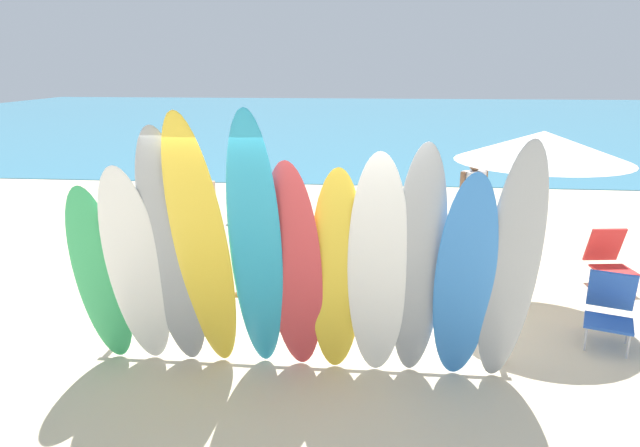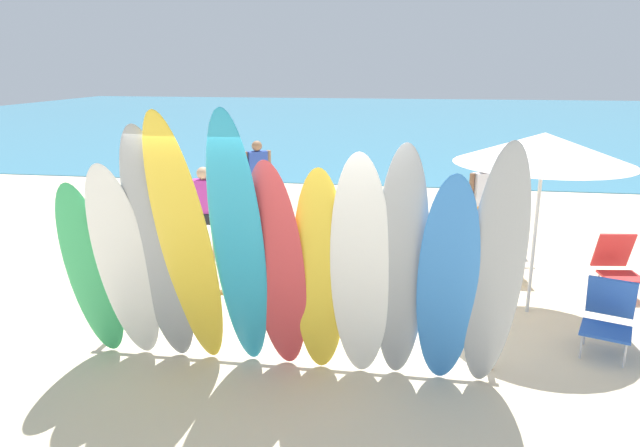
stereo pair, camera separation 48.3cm
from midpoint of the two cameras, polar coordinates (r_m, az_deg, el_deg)
name	(u,v)px [view 2 (the right image)]	position (r m, az deg, el deg)	size (l,w,h in m)	color
ground	(375,158)	(19.90, 6.13, 6.50)	(60.00, 60.00, 0.00)	beige
ocean_water	(392,118)	(35.00, 7.51, 10.32)	(60.00, 40.00, 0.02)	teal
surfboard_rack	(290,305)	(6.24, -0.79, -8.08)	(4.37, 0.07, 0.70)	brown
surfboard_green_0	(92,274)	(6.22, -19.64, -4.73)	(0.51, 0.07, 2.11)	#38B266
surfboard_white_1	(125,267)	(5.99, -16.61, -4.22)	(0.57, 0.07, 2.33)	white
surfboard_grey_2	(160,253)	(5.76, -13.30, -2.89)	(0.55, 0.07, 2.69)	#999EA3
surfboard_yellow_3	(187,250)	(5.56, -10.65, -2.64)	(0.53, 0.08, 2.87)	yellow
surfboard_teal_4	(239,251)	(5.44, -5.50, -2.73)	(0.49, 0.08, 2.89)	#289EC6
surfboard_red_5	(278,272)	(5.55, -1.69, -4.82)	(0.54, 0.06, 2.37)	#D13D42
surfboard_yellow_6	(320,276)	(5.55, 2.50, -5.26)	(0.52, 0.06, 2.27)	yellow
surfboard_white_7	(360,272)	(5.45, 6.57, -4.86)	(0.58, 0.06, 2.43)	white
surfboard_grey_8	(401,270)	(5.45, 10.53, -4.53)	(0.50, 0.08, 2.52)	#999EA3
surfboard_blue_9	(447,286)	(5.48, 14.98, -6.03)	(0.55, 0.06, 2.29)	#337AD1
surfboard_grey_10	(495,274)	(5.50, 19.36, -4.78)	(0.51, 0.08, 2.57)	#999EA3
beachgoer_near_rack	(483,197)	(10.44, 17.10, 2.53)	(0.51, 0.34, 1.49)	brown
beachgoer_midbeach	(205,206)	(9.43, -9.91, 1.71)	(0.57, 0.24, 1.51)	tan
beachgoer_strolling	(258,173)	(12.02, -5.05, 5.02)	(0.51, 0.39, 1.57)	#9E704C
beach_chair_red	(510,250)	(9.05, 19.82, -2.53)	(0.57, 0.79, 0.79)	#B7B7BC
beach_chair_blue	(617,263)	(9.05, 28.73, -3.46)	(0.58, 0.71, 0.83)	#B7B7BC
beach_chair_striped	(609,313)	(7.26, 28.43, -7.87)	(0.71, 0.82, 0.82)	#B7B7BC
beach_umbrella	(544,148)	(7.49, 23.05, 6.86)	(2.12, 2.12, 2.30)	silver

